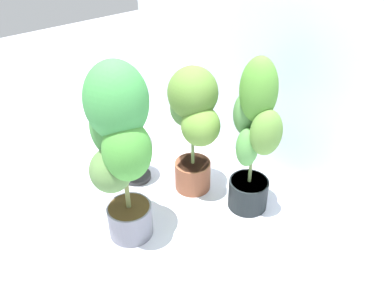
# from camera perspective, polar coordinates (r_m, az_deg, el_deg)

# --- Properties ---
(ground_plane) EXTENTS (8.00, 8.00, 0.00)m
(ground_plane) POSITION_cam_1_polar(r_m,az_deg,el_deg) (2.07, -1.03, -15.06)
(ground_plane) COLOR silver
(ground_plane) RESTS_ON ground
(mylar_back_wall) EXTENTS (3.20, 0.01, 2.00)m
(mylar_back_wall) POSITION_cam_1_polar(r_m,az_deg,el_deg) (2.09, 17.96, 16.70)
(mylar_back_wall) COLOR silver
(mylar_back_wall) RESTS_ON ground
(potted_plant_front_left) EXTENTS (0.45, 0.37, 0.97)m
(potted_plant_front_left) POSITION_cam_1_polar(r_m,az_deg,el_deg) (1.81, -10.52, 0.55)
(potted_plant_front_left) COLOR slate
(potted_plant_front_left) RESTS_ON ground
(potted_plant_back_left) EXTENTS (0.42, 0.37, 0.78)m
(potted_plant_back_left) POSITION_cam_1_polar(r_m,az_deg,el_deg) (2.15, 0.21, 3.60)
(potted_plant_back_left) COLOR brown
(potted_plant_back_left) RESTS_ON ground
(potted_plant_back_center) EXTENTS (0.33, 0.24, 0.90)m
(potted_plant_back_center) POSITION_cam_1_polar(r_m,az_deg,el_deg) (2.03, 8.97, 1.18)
(potted_plant_back_center) COLOR black
(potted_plant_back_center) RESTS_ON ground
(floor_fan) EXTENTS (0.33, 0.33, 0.36)m
(floor_fan) POSITION_cam_1_polar(r_m,az_deg,el_deg) (2.39, -8.42, -0.57)
(floor_fan) COLOR #272828
(floor_fan) RESTS_ON ground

